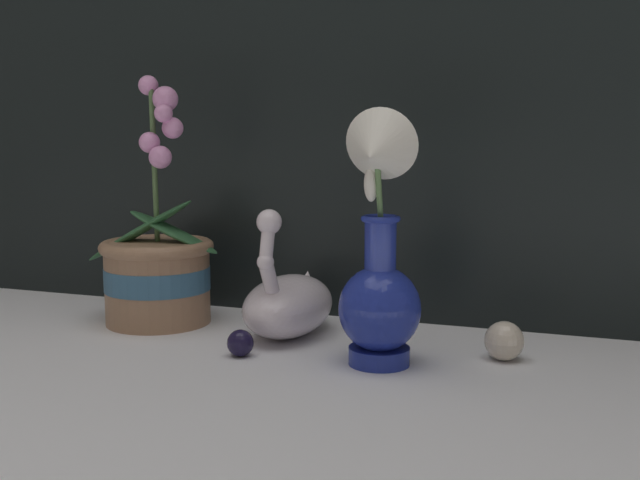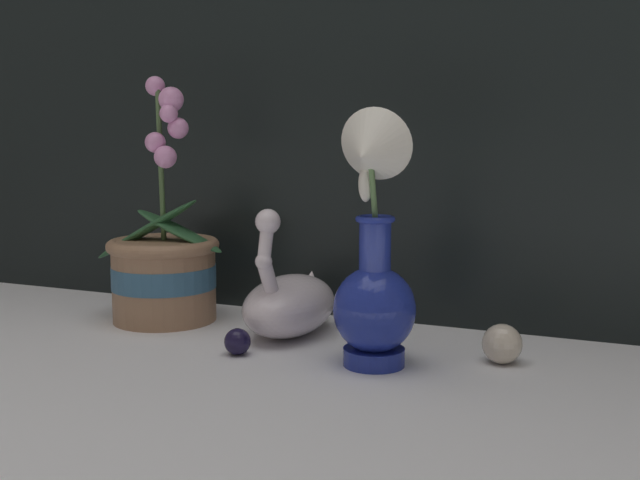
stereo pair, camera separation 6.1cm
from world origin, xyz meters
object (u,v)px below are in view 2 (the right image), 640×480
object	(u,v)px
blue_vase	(373,270)
glass_sphere	(502,344)
orchid_potted_plant	(164,267)
swan_figurine	(290,301)

from	to	relation	value
blue_vase	glass_sphere	distance (m)	0.19
orchid_potted_plant	glass_sphere	distance (m)	0.52
swan_figurine	blue_vase	xyz separation A→B (m)	(0.16, -0.10, 0.07)
blue_vase	glass_sphere	size ratio (longest dim) A/B	6.31
swan_figurine	blue_vase	size ratio (longest dim) A/B	0.64
orchid_potted_plant	blue_vase	bearing A→B (deg)	-15.00
swan_figurine	blue_vase	world-z (taller)	blue_vase
orchid_potted_plant	swan_figurine	bearing A→B (deg)	-0.04
glass_sphere	orchid_potted_plant	bearing A→B (deg)	177.39
glass_sphere	blue_vase	bearing A→B (deg)	-152.23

